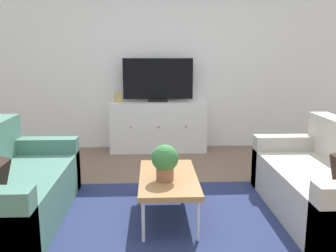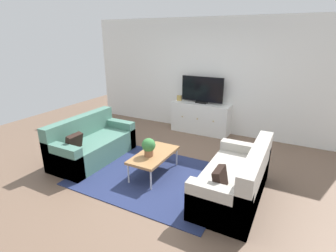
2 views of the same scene
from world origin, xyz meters
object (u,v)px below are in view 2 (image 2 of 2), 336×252
couch_right_side (238,182)px  tv_console (201,118)px  potted_plant (149,146)px  flat_screen_tv (202,90)px  coffee_table (154,155)px  couch_left_side (90,145)px  mantel_clock (179,98)px

couch_right_side → tv_console: (-1.50, 2.37, 0.09)m
potted_plant → flat_screen_tv: flat_screen_tv is taller
coffee_table → couch_left_side: bearing=-178.2°
tv_console → mantel_clock: mantel_clock is taller
coffee_table → potted_plant: (-0.03, -0.11, 0.20)m
couch_left_side → tv_console: size_ratio=1.17×
potted_plant → tv_console: (-0.01, 2.44, -0.19)m
coffee_table → couch_right_side: bearing=-1.8°
couch_left_side → tv_console: couch_left_side is taller
couch_left_side → couch_right_side: same height
couch_left_side → coffee_table: (1.41, 0.05, 0.08)m
couch_left_side → coffee_table: bearing=1.8°
mantel_clock → potted_plant: bearing=-76.1°
mantel_clock → couch_right_side: bearing=-48.7°
couch_right_side → coffee_table: 1.45m
coffee_table → mantel_clock: size_ratio=7.61×
couch_right_side → coffee_table: couch_right_side is taller
couch_right_side → coffee_table: bearing=178.2°
coffee_table → mantel_clock: bearing=105.3°
couch_left_side → flat_screen_tv: 2.86m
flat_screen_tv → tv_console: bearing=-90.0°
couch_right_side → potted_plant: (-1.48, -0.06, 0.28)m
tv_console → potted_plant: bearing=-89.7°
coffee_table → flat_screen_tv: 2.45m
mantel_clock → coffee_table: bearing=-74.7°
coffee_table → flat_screen_tv: (-0.05, 2.35, 0.70)m
tv_console → mantel_clock: (-0.59, 0.00, 0.44)m
coffee_table → tv_console: 2.33m
potted_plant → mantel_clock: bearing=103.9°
couch_right_side → mantel_clock: mantel_clock is taller
flat_screen_tv → mantel_clock: bearing=-178.1°
couch_left_side → potted_plant: 1.41m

